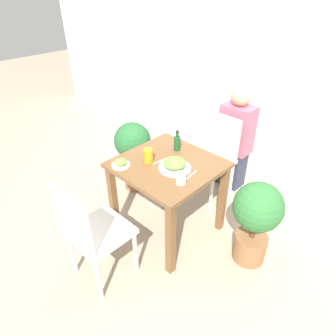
# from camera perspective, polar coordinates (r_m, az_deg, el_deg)

# --- Properties ---
(ground_plane) EXTENTS (16.00, 16.00, 0.00)m
(ground_plane) POSITION_cam_1_polar(r_m,az_deg,el_deg) (3.00, 0.00, -11.29)
(ground_plane) COLOR tan
(wall_back) EXTENTS (8.00, 0.05, 2.60)m
(wall_back) POSITION_cam_1_polar(r_m,az_deg,el_deg) (3.46, 18.03, 18.26)
(wall_back) COLOR silver
(wall_back) RESTS_ON ground_plane
(dining_table) EXTENTS (0.82, 0.80, 0.75)m
(dining_table) POSITION_cam_1_polar(r_m,az_deg,el_deg) (2.60, 0.00, -1.52)
(dining_table) COLOR brown
(dining_table) RESTS_ON ground_plane
(chair_near) EXTENTS (0.42, 0.42, 0.91)m
(chair_near) POSITION_cam_1_polar(r_m,az_deg,el_deg) (2.31, -14.62, -11.45)
(chair_near) COLOR silver
(chair_near) RESTS_ON ground_plane
(chair_far) EXTENTS (0.42, 0.42, 0.91)m
(chair_far) POSITION_cam_1_polar(r_m,az_deg,el_deg) (3.16, 8.83, 2.71)
(chair_far) COLOR silver
(chair_far) RESTS_ON ground_plane
(food_plate) EXTENTS (0.27, 0.27, 0.09)m
(food_plate) POSITION_cam_1_polar(r_m,az_deg,el_deg) (2.44, 1.31, 0.72)
(food_plate) COLOR white
(food_plate) RESTS_ON dining_table
(side_plate) EXTENTS (0.15, 0.15, 0.06)m
(side_plate) POSITION_cam_1_polar(r_m,az_deg,el_deg) (2.52, -9.01, 0.94)
(side_plate) COLOR white
(side_plate) RESTS_ON dining_table
(drink_cup) EXTENTS (0.08, 0.08, 0.09)m
(drink_cup) POSITION_cam_1_polar(r_m,az_deg,el_deg) (2.27, 2.48, -1.94)
(drink_cup) COLOR white
(drink_cup) RESTS_ON dining_table
(juice_glass) EXTENTS (0.07, 0.07, 0.12)m
(juice_glass) POSITION_cam_1_polar(r_m,az_deg,el_deg) (2.52, -3.80, 2.38)
(juice_glass) COLOR orange
(juice_glass) RESTS_ON dining_table
(sauce_bottle) EXTENTS (0.06, 0.06, 0.20)m
(sauce_bottle) POSITION_cam_1_polar(r_m,az_deg,el_deg) (2.69, 1.76, 4.90)
(sauce_bottle) COLOR #194C23
(sauce_bottle) RESTS_ON dining_table
(fork_utensil) EXTENTS (0.03, 0.16, 0.00)m
(fork_utensil) POSITION_cam_1_polar(r_m,az_deg,el_deg) (2.56, -1.41, 1.35)
(fork_utensil) COLOR silver
(fork_utensil) RESTS_ON dining_table
(spoon_utensil) EXTENTS (0.03, 0.19, 0.00)m
(spoon_utensil) POSITION_cam_1_polar(r_m,az_deg,el_deg) (2.37, 4.21, -1.54)
(spoon_utensil) COLOR silver
(spoon_utensil) RESTS_ON dining_table
(potted_plant_left) EXTENTS (0.39, 0.39, 0.80)m
(potted_plant_left) POSITION_cam_1_polar(r_m,az_deg,el_deg) (3.27, -6.67, 3.65)
(potted_plant_left) COLOR brown
(potted_plant_left) RESTS_ON ground_plane
(potted_plant_right) EXTENTS (0.40, 0.40, 0.77)m
(potted_plant_right) POSITION_cam_1_polar(r_m,az_deg,el_deg) (2.52, 16.43, -8.90)
(potted_plant_right) COLOR brown
(potted_plant_right) RESTS_ON ground_plane
(person_figure) EXTENTS (0.34, 0.22, 1.17)m
(person_figure) POSITION_cam_1_polar(r_m,az_deg,el_deg) (3.35, 12.68, 5.29)
(person_figure) COLOR #2D3347
(person_figure) RESTS_ON ground_plane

